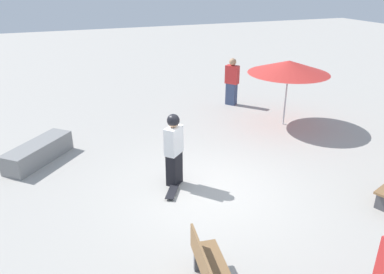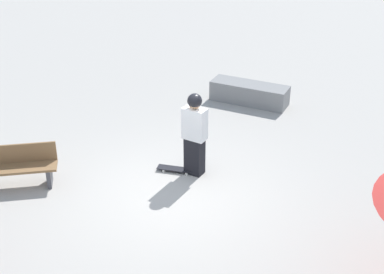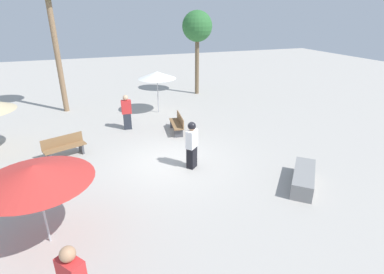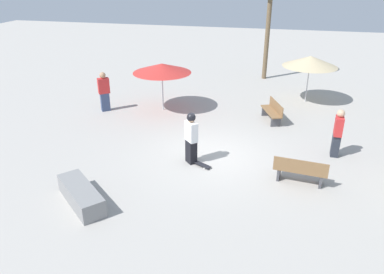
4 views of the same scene
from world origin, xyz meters
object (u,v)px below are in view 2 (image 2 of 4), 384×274
object	(u,v)px
skateboard	(176,169)
concrete_ledge	(249,93)
bench_near	(16,167)
skater_main	(195,132)

from	to	relation	value
skateboard	concrete_ledge	world-z (taller)	concrete_ledge
bench_near	skateboard	bearing A→B (deg)	-179.77
skater_main	bench_near	bearing A→B (deg)	38.62
skateboard	bench_near	world-z (taller)	bench_near
skater_main	skateboard	distance (m)	0.99
skateboard	bench_near	distance (m)	3.21
bench_near	skater_main	bearing A→B (deg)	178.37
skateboard	bench_near	xyz separation A→B (m)	(-0.38, -3.17, 0.37)
skateboard	bench_near	size ratio (longest dim) A/B	0.48
skater_main	concrete_ledge	bearing A→B (deg)	-81.25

